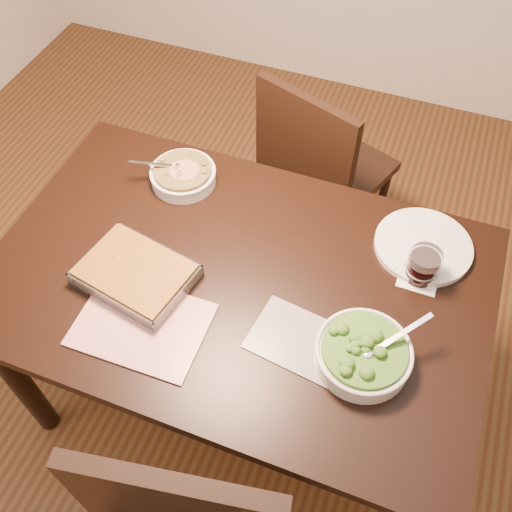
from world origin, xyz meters
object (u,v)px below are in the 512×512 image
broccoli_bowl (363,353)px  wine_tumbler (423,265)px  baking_dish (136,274)px  chair_far (318,168)px  dinner_plate (423,246)px  stew_bowl (183,175)px  table (237,296)px

broccoli_bowl → wine_tumbler: bearing=74.3°
broccoli_bowl → baking_dish: (-0.65, 0.02, -0.01)m
chair_far → dinner_plate: bearing=152.9°
stew_bowl → dinner_plate: 0.77m
dinner_plate → baking_dish: bearing=-151.3°
dinner_plate → broccoli_bowl: bearing=-100.5°
broccoli_bowl → wine_tumbler: 0.32m
dinner_plate → table: bearing=-148.4°
baking_dish → wine_tumbler: (0.73, 0.29, 0.03)m
baking_dish → dinner_plate: 0.82m
stew_bowl → chair_far: bearing=55.0°
chair_far → wine_tumbler: bearing=147.7°
broccoli_bowl → stew_bowl: bearing=149.0°
stew_bowl → wine_tumbler: wine_tumbler is taller
table → wine_tumbler: 0.53m
wine_tumbler → dinner_plate: bearing=94.9°
broccoli_bowl → table: bearing=162.3°
wine_tumbler → chair_far: 0.79m
dinner_plate → stew_bowl: bearing=180.0°
baking_dish → chair_far: 0.95m
baking_dish → stew_bowl: bearing=107.0°
broccoli_bowl → chair_far: chair_far is taller
stew_bowl → wine_tumbler: size_ratio=2.19×
table → stew_bowl: stew_bowl is taller
table → chair_far: chair_far is taller
stew_bowl → dinner_plate: bearing=-0.0°
stew_bowl → chair_far: chair_far is taller
table → chair_far: (0.03, 0.76, -0.16)m
baking_dish → wine_tumbler: wine_tumbler is taller
table → stew_bowl: (-0.30, 0.29, 0.12)m
stew_bowl → broccoli_bowl: (0.69, -0.41, 0.00)m
stew_bowl → table: bearing=-44.1°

